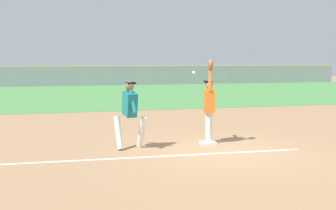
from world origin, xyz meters
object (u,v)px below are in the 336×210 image
(fielder, at_px, (209,102))
(baseball, at_px, (194,73))
(parked_car_green, at_px, (139,76))
(parked_car_blue, at_px, (41,77))
(parked_car_white, at_px, (86,77))
(first_base, at_px, (208,143))
(parked_car_tan, at_px, (185,76))
(runner, at_px, (130,110))

(fielder, height_order, baseball, fielder)
(parked_car_green, bearing_deg, parked_car_blue, 178.98)
(baseball, distance_m, parked_car_white, 28.29)
(first_base, relative_size, baseball, 5.14)
(parked_car_green, bearing_deg, parked_car_tan, 2.22)
(runner, height_order, baseball, baseball)
(baseball, xyz_separation_m, parked_car_green, (3.25, 28.22, -1.26))
(parked_car_green, distance_m, parked_car_tan, 4.71)
(fielder, bearing_deg, baseball, 32.76)
(parked_car_blue, relative_size, parked_car_tan, 0.98)
(fielder, relative_size, runner, 1.33)
(runner, relative_size, parked_car_white, 0.39)
(parked_car_blue, xyz_separation_m, parked_car_green, (9.14, -0.27, 0.00))
(parked_car_green, bearing_deg, runner, -99.25)
(first_base, height_order, parked_car_blue, parked_car_blue)
(fielder, height_order, parked_car_tan, fielder)
(first_base, xyz_separation_m, runner, (-2.11, -0.01, 0.96))
(first_base, xyz_separation_m, parked_car_tan, (7.54, 28.34, 0.63))
(parked_car_green, bearing_deg, parked_car_white, -179.21)
(parked_car_tan, bearing_deg, parked_car_blue, 172.91)
(runner, distance_m, baseball, 1.93)
(first_base, distance_m, parked_car_blue, 29.18)
(fielder, xyz_separation_m, runner, (-2.18, -0.19, -0.12))
(first_base, relative_size, parked_car_green, 0.09)
(parked_car_blue, bearing_deg, parked_car_green, 0.95)
(baseball, bearing_deg, parked_car_tan, 74.30)
(parked_car_green, bearing_deg, fielder, -94.93)
(parked_car_white, height_order, parked_car_tan, same)
(baseball, distance_m, parked_car_green, 28.43)
(fielder, distance_m, parked_car_green, 28.17)
(parked_car_blue, bearing_deg, parked_car_white, -1.30)
(first_base, bearing_deg, parked_car_blue, 102.50)
(first_base, bearing_deg, parked_car_green, 84.27)
(fielder, relative_size, parked_car_blue, 0.51)
(parked_car_white, bearing_deg, parked_car_tan, 0.82)
(runner, bearing_deg, first_base, -11.76)
(first_base, bearing_deg, fielder, 66.77)
(baseball, bearing_deg, fielder, 20.71)
(runner, height_order, parked_car_blue, runner)
(parked_car_green, bearing_deg, baseball, -95.90)
(runner, bearing_deg, fielder, -6.95)
(parked_car_white, xyz_separation_m, parked_car_green, (5.07, 0.01, 0.00))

